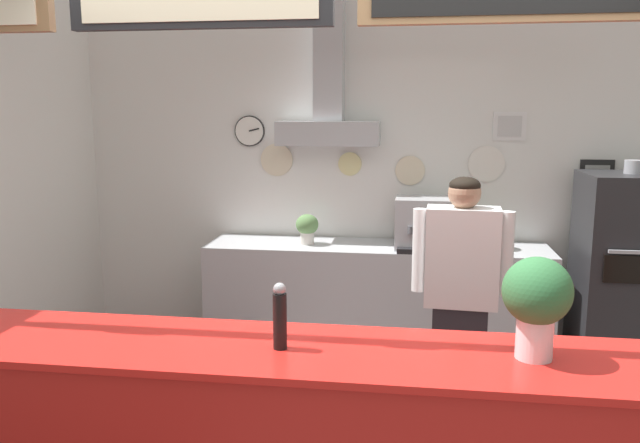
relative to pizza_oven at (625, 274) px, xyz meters
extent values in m
cube|color=#9E9E99|center=(-1.90, 0.54, 0.71)|extent=(5.29, 0.12, 2.97)
cube|color=white|center=(-1.90, 0.48, 0.71)|extent=(5.25, 0.01, 2.93)
cylinder|color=black|center=(-3.03, 0.46, 1.05)|extent=(0.27, 0.02, 0.27)
cylinder|color=white|center=(-3.03, 0.45, 1.05)|extent=(0.25, 0.01, 0.25)
cube|color=black|center=(-2.99, 0.44, 1.06)|extent=(0.09, 0.01, 0.03)
cylinder|color=beige|center=(-2.79, 0.46, 0.80)|extent=(0.28, 0.02, 0.28)
cylinder|color=beige|center=(-2.15, 0.46, 0.78)|extent=(0.20, 0.02, 0.20)
cylinder|color=beige|center=(-1.64, 0.46, 0.73)|extent=(0.25, 0.02, 0.25)
cylinder|color=white|center=(-1.01, 0.46, 0.79)|extent=(0.30, 0.02, 0.30)
cube|color=white|center=(-0.84, 0.46, 1.10)|extent=(0.27, 0.02, 0.23)
cube|color=silver|center=(-0.84, 0.45, 1.10)|extent=(0.19, 0.01, 0.17)
cube|color=black|center=(-0.13, 0.46, 0.68)|extent=(0.27, 0.02, 0.31)
cube|color=#9C9C9C|center=(-0.13, 0.45, 0.68)|extent=(0.19, 0.01, 0.23)
cube|color=#B7BABF|center=(-2.32, 0.32, 1.04)|extent=(0.85, 0.33, 0.20)
cube|color=#B7BABF|center=(-2.32, 0.36, 1.64)|extent=(0.24, 0.24, 1.00)
cube|color=red|center=(-1.90, -2.55, 0.27)|extent=(4.54, 0.61, 0.03)
cube|color=#B7BABF|center=(-1.90, 0.14, -0.32)|extent=(2.79, 0.61, 0.91)
cube|color=#929499|center=(-1.90, 0.14, -0.61)|extent=(2.65, 0.56, 0.02)
cube|color=#232326|center=(0.00, 0.00, 0.00)|extent=(0.69, 0.65, 1.54)
cylinder|color=#A3A5AD|center=(0.00, 0.00, 0.82)|extent=(0.14, 0.14, 0.10)
cube|color=#232328|center=(-1.32, -1.22, -0.35)|extent=(0.33, 0.22, 0.85)
cube|color=white|center=(-1.32, -1.22, 0.38)|extent=(0.44, 0.25, 0.59)
cylinder|color=white|center=(-1.07, -1.23, 0.40)|extent=(0.08, 0.08, 0.50)
cylinder|color=white|center=(-1.57, -1.20, 0.40)|extent=(0.08, 0.08, 0.50)
sphere|color=#997056|center=(-1.32, -1.22, 0.76)|extent=(0.19, 0.19, 0.19)
ellipsoid|color=black|center=(-1.32, -1.22, 0.80)|extent=(0.18, 0.18, 0.11)
cube|color=#B7BABF|center=(-1.53, 0.12, 0.34)|extent=(0.44, 0.38, 0.41)
cylinder|color=#4C4C51|center=(-1.61, -0.10, 0.32)|extent=(0.06, 0.06, 0.06)
cube|color=black|center=(-1.53, -0.11, 0.16)|extent=(0.40, 0.10, 0.04)
sphere|color=black|center=(-1.39, -0.09, 0.42)|extent=(0.04, 0.04, 0.04)
cylinder|color=beige|center=(-2.47, 0.11, 0.19)|extent=(0.11, 0.11, 0.10)
ellipsoid|color=#5B844C|center=(-2.47, 0.11, 0.30)|extent=(0.19, 0.19, 0.17)
cylinder|color=#9E563D|center=(-0.96, 0.15, 0.18)|extent=(0.11, 0.11, 0.09)
ellipsoid|color=#387A3D|center=(-0.96, 0.15, 0.30)|extent=(0.21, 0.21, 0.19)
cylinder|color=black|center=(-2.13, -2.57, 0.40)|extent=(0.06, 0.06, 0.23)
sphere|color=gray|center=(-2.13, -2.57, 0.53)|extent=(0.05, 0.05, 0.05)
cylinder|color=silver|center=(-1.14, -2.52, 0.37)|extent=(0.14, 0.14, 0.18)
cylinder|color=gray|center=(-1.14, -2.52, 0.31)|extent=(0.13, 0.13, 0.06)
ellipsoid|color=#2D6638|center=(-1.14, -2.52, 0.55)|extent=(0.26, 0.26, 0.26)
camera|label=1|loc=(-1.63, -4.94, 1.23)|focal=35.45mm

